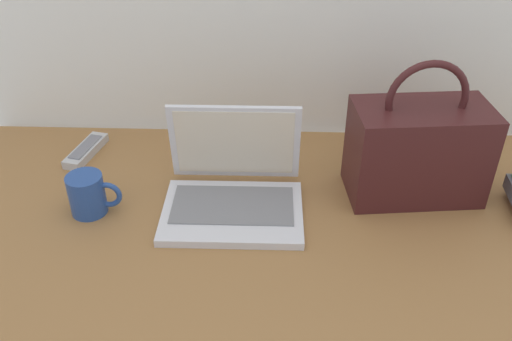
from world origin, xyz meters
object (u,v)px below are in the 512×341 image
handbag (418,150)px  remote_control_near (86,150)px  coffee_mug (89,193)px  laptop (233,188)px

handbag → remote_control_near: bearing=170.6°
remote_control_near → handbag: bearing=-9.4°
coffee_mug → remote_control_near: 0.25m
coffee_mug → handbag: size_ratio=0.36×
remote_control_near → handbag: 0.83m
coffee_mug → handbag: bearing=7.7°
handbag → coffee_mug: bearing=-172.3°
coffee_mug → handbag: (0.73, 0.10, 0.07)m
laptop → handbag: (0.41, 0.07, 0.07)m
coffee_mug → handbag: handbag is taller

